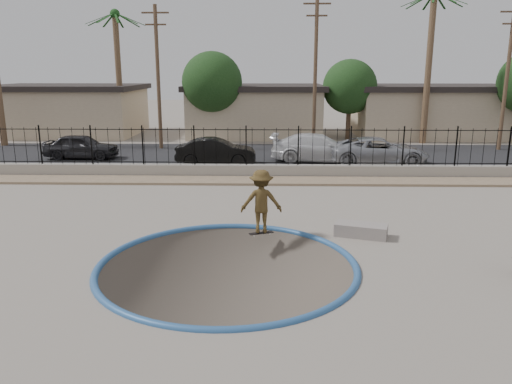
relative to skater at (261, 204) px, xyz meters
The scene contains 24 objects.
ground 10.64m from the skater, 94.73° to the left, with size 120.00×120.00×2.20m, color gray.
bowl_pit 2.92m from the skater, 108.30° to the right, with size 6.84×6.84×1.80m, color #484037, non-canonical shape.
coping_ring 2.92m from the skater, 108.30° to the right, with size 7.04×7.04×0.20m, color #2C588F.
rock_strip 7.71m from the skater, 96.45° to the left, with size 42.00×1.60×0.11m, color #9F8568.
retaining_wall 8.77m from the skater, 95.64° to the left, with size 42.00×0.45×0.60m, color #9E988B.
fence 8.76m from the skater, 95.64° to the left, with size 40.00×0.04×1.80m.
street 15.46m from the skater, 93.20° to the left, with size 90.00×8.00×0.04m, color black.
house_west 29.54m from the skater, 122.49° to the left, with size 11.60×8.60×3.90m.
house_center 24.93m from the skater, 91.98° to the left, with size 10.60×8.60×3.90m.
house_east 28.17m from the skater, 62.18° to the left, with size 12.60×8.60×3.90m.
palm_mid 25.53m from the skater, 115.86° to the left, with size 2.30×2.30×9.30m.
palm_right 24.09m from the skater, 61.36° to the left, with size 2.30×2.30×10.30m.
utility_pole_left 19.07m from the skater, 111.52° to the left, with size 1.70×0.24×9.00m.
utility_pole_mid 18.12m from the skater, 79.77° to the left, with size 1.70×0.24×9.50m.
utility_pole_right 23.36m from the skater, 48.97° to the left, with size 1.70×0.24×9.00m.
street_tree_left 21.98m from the skater, 100.22° to the left, with size 4.32×4.32×6.36m.
street_tree_mid 23.40m from the skater, 74.67° to the left, with size 3.96×3.96×5.83m.
skater is the anchor object (origin of this frame).
skateboard 0.95m from the skater, 63.43° to the left, with size 0.80×0.46×0.07m.
concrete_ledge 3.24m from the skater, ahead, with size 1.60×0.70×0.40m, color gray.
car_a 17.12m from the skater, 128.48° to the left, with size 1.69×4.19×1.43m, color black.
car_b 12.10m from the skater, 102.66° to the left, with size 1.51×4.33×1.43m, color black.
car_c 13.15m from the skater, 76.73° to the left, with size 2.16×5.31×1.54m, color silver.
car_d 13.55m from the skater, 62.60° to the left, with size 2.45×5.31×1.48m, color #9C9EA4.
Camera 1 is at (1.08, -13.44, 5.12)m, focal length 35.00 mm.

